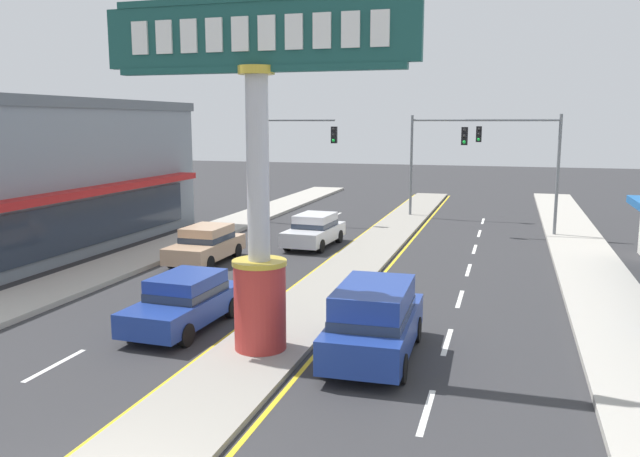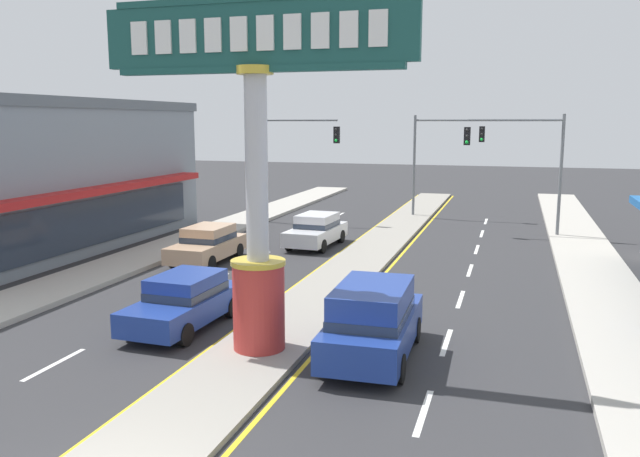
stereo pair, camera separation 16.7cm
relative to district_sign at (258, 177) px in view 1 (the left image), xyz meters
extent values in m
cube|color=gray|center=(0.00, 11.02, -4.44)|extent=(2.37, 52.00, 0.14)
cube|color=#ADA89E|center=(-9.12, 9.02, -4.42)|extent=(2.68, 60.00, 0.18)
cube|color=#ADA89E|center=(9.12, 9.02, -4.42)|extent=(2.68, 60.00, 0.18)
cube|color=silver|center=(-4.49, -2.18, -4.51)|extent=(0.14, 2.20, 0.01)
cube|color=silver|center=(-4.49, 2.22, -4.51)|extent=(0.14, 2.20, 0.01)
cube|color=silver|center=(-4.49, 6.62, -4.51)|extent=(0.14, 2.20, 0.01)
cube|color=silver|center=(-4.49, 11.02, -4.51)|extent=(0.14, 2.20, 0.01)
cube|color=silver|center=(-4.49, 15.42, -4.51)|extent=(0.14, 2.20, 0.01)
cube|color=silver|center=(-4.49, 19.82, -4.51)|extent=(0.14, 2.20, 0.01)
cube|color=silver|center=(-4.49, 24.22, -4.51)|extent=(0.14, 2.20, 0.01)
cube|color=silver|center=(4.49, -2.18, -4.51)|extent=(0.14, 2.20, 0.01)
cube|color=silver|center=(4.49, 2.22, -4.51)|extent=(0.14, 2.20, 0.01)
cube|color=silver|center=(4.49, 6.62, -4.51)|extent=(0.14, 2.20, 0.01)
cube|color=silver|center=(4.49, 11.02, -4.51)|extent=(0.14, 2.20, 0.01)
cube|color=silver|center=(4.49, 15.42, -4.51)|extent=(0.14, 2.20, 0.01)
cube|color=silver|center=(4.49, 19.82, -4.51)|extent=(0.14, 2.20, 0.01)
cube|color=silver|center=(4.49, 24.22, -4.51)|extent=(0.14, 2.20, 0.01)
cube|color=yellow|center=(-1.37, 11.02, -4.51)|extent=(0.12, 52.00, 0.01)
cube|color=yellow|center=(1.37, 11.02, -4.51)|extent=(0.12, 52.00, 0.01)
cylinder|color=#B7332D|center=(0.00, 0.00, -3.29)|extent=(1.31, 1.31, 2.17)
cylinder|color=gold|center=(0.00, 0.00, -2.14)|extent=(1.37, 1.37, 0.12)
cylinder|color=#B7B7BC|center=(0.00, 0.00, 0.22)|extent=(0.55, 0.55, 4.84)
cylinder|color=gold|center=(0.00, 0.00, 2.53)|extent=(0.88, 0.88, 0.20)
cube|color=#194C47|center=(0.00, 0.00, 3.35)|extent=(7.85, 0.24, 1.44)
cube|color=#194C47|center=(0.00, 0.00, 2.55)|extent=(7.22, 0.29, 0.16)
cube|color=white|center=(-3.00, -0.15, 3.35)|extent=(0.43, 0.06, 0.79)
cube|color=white|center=(-2.33, -0.15, 3.35)|extent=(0.43, 0.06, 0.79)
cube|color=white|center=(-1.67, -0.15, 3.35)|extent=(0.43, 0.06, 0.79)
cube|color=white|center=(-1.00, -0.15, 3.35)|extent=(0.43, 0.06, 0.79)
cube|color=white|center=(-0.33, -0.15, 3.35)|extent=(0.43, 0.06, 0.79)
cube|color=white|center=(0.33, -0.15, 3.35)|extent=(0.43, 0.06, 0.79)
cube|color=white|center=(1.00, -0.15, 3.35)|extent=(0.43, 0.06, 0.79)
cube|color=white|center=(1.67, -0.15, 3.35)|extent=(0.43, 0.06, 0.79)
cube|color=white|center=(2.33, -0.15, 3.35)|extent=(0.43, 0.06, 0.79)
cube|color=white|center=(3.00, -0.15, 3.35)|extent=(0.43, 0.06, 0.79)
cube|color=gray|center=(-15.74, 9.36, -1.31)|extent=(8.45, 18.60, 6.40)
cube|color=slate|center=(-15.74, 9.36, 2.11)|extent=(8.61, 18.97, 0.45)
cube|color=#B21E1E|center=(-11.07, 9.36, -1.60)|extent=(0.90, 15.81, 0.30)
cube|color=#283342|center=(-11.48, 9.36, -3.01)|extent=(0.08, 15.25, 2.00)
cylinder|color=slate|center=(-8.19, 20.34, -1.41)|extent=(0.16, 0.16, 6.20)
cylinder|color=slate|center=(-5.88, 20.34, 1.39)|extent=(4.62, 0.12, 0.12)
cube|color=black|center=(-3.57, 20.18, 0.58)|extent=(0.32, 0.24, 0.92)
sphere|color=black|center=(-3.57, 20.04, 0.88)|extent=(0.17, 0.17, 0.17)
sphere|color=black|center=(-3.57, 20.04, 0.58)|extent=(0.17, 0.17, 0.17)
sphere|color=#19D83F|center=(-3.57, 20.04, 0.28)|extent=(0.17, 0.17, 0.17)
cylinder|color=slate|center=(8.19, 19.61, -1.41)|extent=(0.16, 0.16, 6.20)
cylinder|color=slate|center=(5.88, 19.61, 1.39)|extent=(4.62, 0.12, 0.12)
cube|color=black|center=(3.57, 19.45, 0.58)|extent=(0.32, 0.24, 0.92)
sphere|color=black|center=(3.57, 19.31, 0.88)|extent=(0.17, 0.17, 0.17)
sphere|color=black|center=(3.57, 19.31, 0.58)|extent=(0.17, 0.17, 0.17)
sphere|color=#19D83F|center=(3.57, 19.31, 0.28)|extent=(0.17, 0.17, 0.17)
cylinder|color=slate|center=(0.07, 24.80, -1.41)|extent=(0.16, 0.16, 6.20)
cylinder|color=slate|center=(2.05, 24.80, 1.39)|extent=(3.96, 0.12, 0.12)
cube|color=black|center=(4.03, 24.64, 0.58)|extent=(0.32, 0.24, 0.92)
sphere|color=black|center=(4.03, 24.50, 0.88)|extent=(0.17, 0.17, 0.17)
sphere|color=black|center=(4.03, 24.50, 0.58)|extent=(0.17, 0.17, 0.17)
sphere|color=#19D83F|center=(4.03, 24.50, 0.28)|extent=(0.17, 0.17, 0.17)
cube|color=navy|center=(-2.84, 1.28, -3.91)|extent=(1.92, 4.36, 0.66)
cube|color=navy|center=(-2.83, 1.46, -3.28)|extent=(1.63, 2.21, 0.60)
cube|color=#283342|center=(-2.83, 1.46, -3.46)|extent=(1.67, 2.23, 0.24)
cylinder|color=black|center=(-2.08, -0.08, -4.20)|extent=(0.24, 0.63, 0.62)
cylinder|color=black|center=(-3.70, -0.02, -4.20)|extent=(0.24, 0.63, 0.62)
cylinder|color=black|center=(-1.98, 2.58, -4.20)|extent=(0.24, 0.63, 0.62)
cylinder|color=black|center=(-3.59, 2.65, -4.20)|extent=(0.24, 0.63, 0.62)
cube|color=tan|center=(-6.14, 9.27, -3.91)|extent=(1.79, 4.31, 0.66)
cube|color=tan|center=(-6.14, 9.45, -3.28)|extent=(1.56, 2.16, 0.60)
cube|color=#283342|center=(-6.14, 9.45, -3.46)|extent=(1.60, 2.18, 0.24)
cylinder|color=black|center=(-5.34, 7.94, -4.20)|extent=(0.22, 0.62, 0.62)
cylinder|color=black|center=(-6.96, 7.95, -4.20)|extent=(0.22, 0.62, 0.62)
cylinder|color=black|center=(-5.32, 10.60, -4.20)|extent=(0.22, 0.62, 0.62)
cylinder|color=black|center=(-6.94, 10.61, -4.20)|extent=(0.22, 0.62, 0.62)
cube|color=silver|center=(-2.84, 13.95, -3.91)|extent=(2.00, 4.39, 0.66)
cube|color=silver|center=(-2.83, 14.12, -3.28)|extent=(1.67, 2.23, 0.60)
cube|color=#283342|center=(-2.83, 14.12, -3.46)|extent=(1.71, 2.26, 0.24)
cylinder|color=black|center=(-2.10, 12.57, -4.20)|extent=(0.26, 0.63, 0.62)
cylinder|color=black|center=(-3.72, 12.66, -4.20)|extent=(0.26, 0.63, 0.62)
cylinder|color=black|center=(-1.95, 15.23, -4.20)|extent=(0.26, 0.63, 0.62)
cylinder|color=black|center=(-3.57, 15.33, -4.20)|extent=(0.26, 0.63, 0.62)
cube|color=navy|center=(2.84, 0.56, -3.81)|extent=(2.01, 4.64, 0.80)
cube|color=navy|center=(2.84, 0.37, -3.01)|extent=(1.74, 2.89, 0.80)
cube|color=#283342|center=(2.84, 0.37, -3.29)|extent=(1.78, 2.92, 0.24)
cylinder|color=black|center=(1.93, 1.96, -4.17)|extent=(0.24, 0.69, 0.68)
cylinder|color=black|center=(3.68, 2.00, -4.17)|extent=(0.24, 0.69, 0.68)
cylinder|color=black|center=(2.00, -0.89, -4.17)|extent=(0.24, 0.69, 0.68)
cylinder|color=black|center=(3.74, -0.85, -4.17)|extent=(0.24, 0.69, 0.68)
camera|label=1|loc=(5.89, -14.61, 1.34)|focal=36.17mm
camera|label=2|loc=(6.05, -14.56, 1.34)|focal=36.17mm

